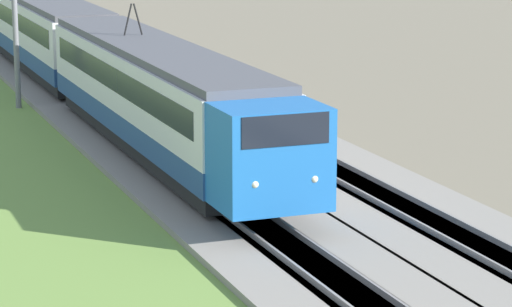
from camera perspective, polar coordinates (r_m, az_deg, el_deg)
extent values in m
cube|color=gray|center=(53.68, -9.00, 3.08)|extent=(240.00, 4.40, 0.30)
cube|color=gray|center=(54.69, -4.59, 3.37)|extent=(240.00, 4.40, 0.30)
cube|color=#4C4238|center=(53.68, -9.00, 3.08)|extent=(240.00, 1.57, 0.30)
cube|color=gray|center=(53.55, -9.57, 3.28)|extent=(240.00, 0.07, 0.15)
cube|color=gray|center=(53.76, -8.45, 3.35)|extent=(240.00, 0.07, 0.15)
cube|color=#4C4238|center=(54.69, -4.59, 3.37)|extent=(240.00, 1.57, 0.30)
cube|color=gray|center=(54.51, -5.13, 3.57)|extent=(240.00, 0.07, 0.15)
cube|color=gray|center=(54.81, -4.05, 3.63)|extent=(240.00, 0.07, 0.15)
cube|color=blue|center=(29.86, 0.65, -0.14)|extent=(2.08, 2.69, 2.55)
cube|color=black|center=(29.40, 0.87, 1.37)|extent=(1.50, 2.24, 0.77)
sphere|color=#F2EAC6|center=(28.79, -0.07, -1.46)|extent=(0.20, 0.20, 0.20)
sphere|color=#F2EAC6|center=(29.35, 2.75, -1.20)|extent=(0.20, 0.20, 0.20)
cube|color=navy|center=(39.46, -4.70, 1.58)|extent=(18.18, 2.80, 0.72)
cube|color=silver|center=(39.23, -4.73, 3.41)|extent=(18.18, 2.80, 1.84)
cube|color=black|center=(39.21, -4.73, 3.63)|extent=(16.72, 2.82, 0.77)
cube|color=#515156|center=(39.08, -4.76, 4.93)|extent=(18.18, 2.58, 0.25)
cube|color=black|center=(39.58, -4.68, 0.68)|extent=(17.27, 2.38, 0.55)
cylinder|color=black|center=(32.60, -2.04, -1.58)|extent=(0.86, 0.12, 0.86)
cylinder|color=black|center=(32.95, -0.28, -1.42)|extent=(0.86, 0.12, 0.86)
cube|color=navy|center=(58.54, -10.08, 5.01)|extent=(20.25, 2.80, 0.72)
cube|color=silver|center=(58.39, -10.13, 6.26)|extent=(20.25, 2.80, 1.84)
cube|color=black|center=(58.37, -10.14, 6.40)|extent=(18.63, 2.82, 0.77)
cube|color=black|center=(58.62, -10.06, 4.40)|extent=(19.24, 2.38, 0.55)
cylinder|color=black|center=(41.57, -6.05, 6.29)|extent=(0.06, 0.33, 1.08)
cylinder|color=black|center=(41.66, -5.58, 6.31)|extent=(0.06, 0.33, 1.08)
cube|color=black|center=(32.99, -1.15, -2.98)|extent=(0.10, 0.10, 0.00)
cylinder|color=slate|center=(48.76, -11.28, 6.42)|extent=(0.22, 0.22, 7.66)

